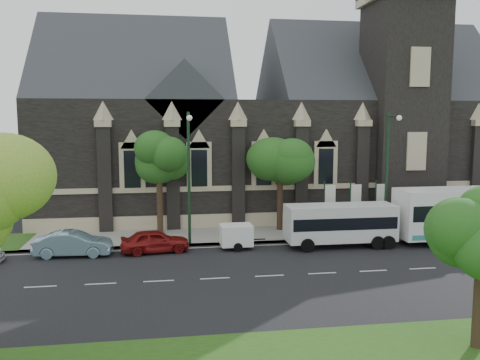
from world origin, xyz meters
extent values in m
plane|color=black|center=(0.00, 0.00, 0.00)|extent=(160.00, 160.00, 0.00)
cube|color=gray|center=(0.00, 9.50, 0.07)|extent=(80.00, 5.00, 0.15)
cube|color=black|center=(4.00, 19.50, 5.00)|extent=(40.00, 15.00, 10.00)
cube|color=#2B2F33|center=(-8.00, 19.50, 10.00)|extent=(16.00, 15.00, 15.00)
cube|color=#2B2F33|center=(14.00, 19.50, 10.00)|extent=(20.00, 15.00, 15.00)
cube|color=#2B2F33|center=(-4.00, 15.00, 10.00)|extent=(6.00, 6.00, 6.00)
cube|color=black|center=(14.00, 13.50, 9.00)|extent=(5.50, 5.50, 18.00)
cube|color=tan|center=(4.00, 11.96, 3.20)|extent=(40.00, 0.22, 0.40)
cube|color=tan|center=(4.00, 11.96, 0.60)|extent=(40.00, 0.25, 1.20)
cube|color=black|center=(2.00, 11.82, 4.80)|extent=(1.20, 0.12, 2.80)
cylinder|color=black|center=(6.00, -9.50, 1.54)|extent=(0.44, 0.44, 3.08)
cylinder|color=black|center=(3.00, 10.50, 1.98)|extent=(0.44, 0.44, 3.96)
sphere|color=#235B1C|center=(3.00, 10.50, 5.64)|extent=(3.84, 3.84, 3.84)
sphere|color=#235B1C|center=(3.72, 11.22, 6.36)|extent=(2.88, 2.88, 2.88)
cylinder|color=black|center=(-6.00, 10.50, 1.98)|extent=(0.44, 0.44, 3.96)
sphere|color=#235B1C|center=(-6.00, 10.50, 5.57)|extent=(3.68, 3.68, 3.68)
sphere|color=#235B1C|center=(-5.31, 11.19, 6.26)|extent=(2.76, 2.76, 2.76)
cylinder|color=#15311C|center=(10.00, 7.30, 4.50)|extent=(0.20, 0.20, 9.00)
cylinder|color=#15311C|center=(10.00, 6.50, 8.70)|extent=(0.10, 1.60, 0.10)
sphere|color=silver|center=(10.00, 5.70, 8.60)|extent=(0.36, 0.36, 0.36)
cylinder|color=#15311C|center=(-4.00, 7.30, 4.50)|extent=(0.20, 0.20, 9.00)
cylinder|color=#15311C|center=(-4.00, 6.50, 8.70)|extent=(0.10, 1.60, 0.10)
sphere|color=silver|center=(-4.00, 5.70, 8.60)|extent=(0.36, 0.36, 0.36)
cylinder|color=#15311C|center=(6.00, 9.00, 2.00)|extent=(0.10, 0.10, 4.00)
cube|color=white|center=(6.45, 9.00, 2.60)|extent=(0.80, 0.04, 2.20)
cylinder|color=#15311C|center=(8.00, 9.00, 2.00)|extent=(0.10, 0.10, 4.00)
cube|color=white|center=(8.45, 9.00, 2.60)|extent=(0.80, 0.04, 2.20)
cylinder|color=#15311C|center=(10.00, 9.00, 2.00)|extent=(0.10, 0.10, 4.00)
cube|color=white|center=(10.45, 9.00, 2.60)|extent=(0.80, 0.04, 2.20)
cylinder|color=black|center=(12.10, 4.04, 0.45)|extent=(0.90, 0.29, 0.90)
cylinder|color=black|center=(12.08, 6.73, 0.45)|extent=(0.90, 0.29, 0.90)
cube|color=silver|center=(5.99, 5.51, 1.64)|extent=(7.34, 2.34, 2.38)
cube|color=black|center=(5.99, 5.51, 1.75)|extent=(7.05, 2.38, 0.79)
cylinder|color=black|center=(3.42, 4.37, 0.45)|extent=(0.90, 0.29, 0.90)
cylinder|color=black|center=(3.43, 6.68, 0.45)|extent=(0.90, 0.29, 0.90)
cylinder|color=black|center=(8.18, 4.34, 0.45)|extent=(0.90, 0.29, 0.90)
cylinder|color=black|center=(8.19, 6.65, 0.45)|extent=(0.90, 0.29, 0.90)
cylinder|color=black|center=(8.91, 4.34, 0.45)|extent=(0.90, 0.29, 0.90)
cylinder|color=black|center=(8.93, 6.64, 0.45)|extent=(0.90, 0.29, 0.90)
cube|color=white|center=(-1.00, 5.94, 0.93)|extent=(2.10, 1.59, 1.35)
cylinder|color=black|center=(-0.99, 5.16, 0.29)|extent=(0.58, 0.22, 0.58)
cylinder|color=black|center=(-1.01, 6.71, 0.29)|extent=(0.58, 0.22, 0.58)
cylinder|color=black|center=(0.35, 5.96, 0.57)|extent=(1.24, 0.10, 0.08)
imported|color=#779AAC|center=(-11.34, 5.73, 0.78)|extent=(4.80, 1.86, 1.56)
imported|color=maroon|center=(-6.29, 5.83, 0.74)|extent=(4.55, 2.26, 1.49)
camera|label=1|loc=(-5.51, -25.86, 8.60)|focal=37.23mm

